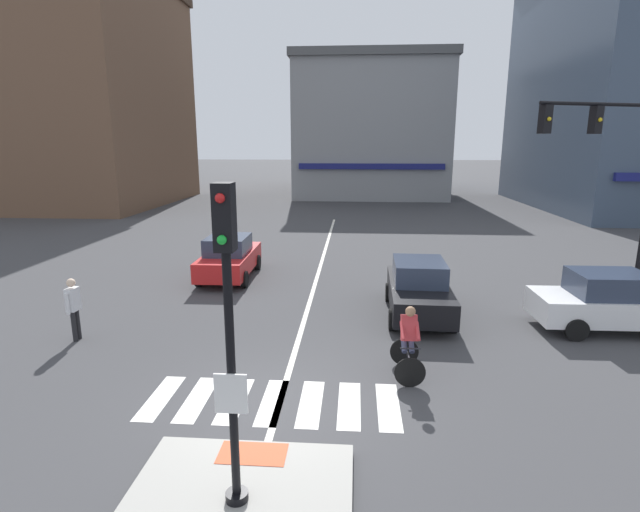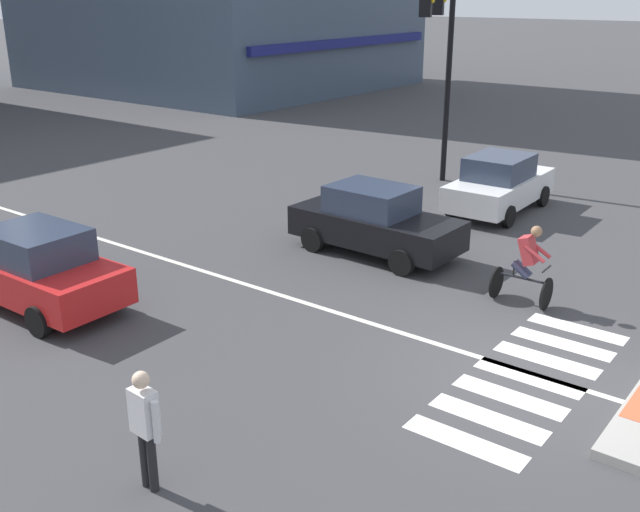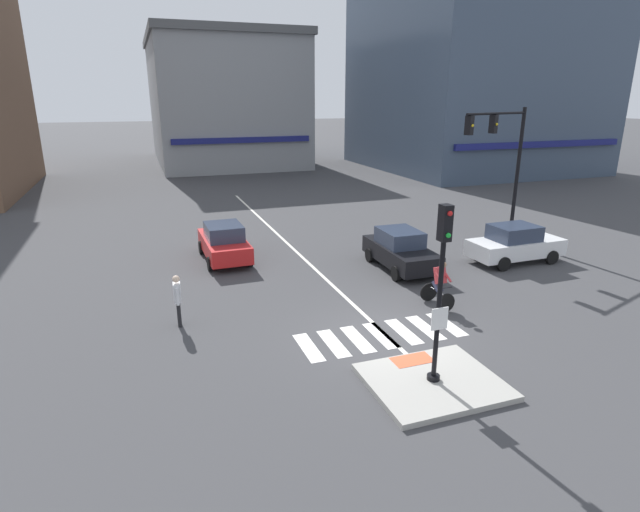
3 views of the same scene
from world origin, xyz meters
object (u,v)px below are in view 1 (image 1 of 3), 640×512
(car_white_cross_right, at_px, (611,302))
(car_black_eastbound_mid, at_px, (419,289))
(cyclist, at_px, (408,340))
(pedestrian_at_curb_left, at_px, (73,304))
(car_red_westbound_far, at_px, (229,257))
(signal_pole, at_px, (229,321))
(traffic_light_mast, at_px, (618,164))

(car_white_cross_right, distance_m, car_black_eastbound_mid, 5.17)
(car_white_cross_right, height_order, car_black_eastbound_mid, same)
(car_white_cross_right, height_order, cyclist, cyclist)
(pedestrian_at_curb_left, bearing_deg, car_red_westbound_far, 68.49)
(car_black_eastbound_mid, height_order, pedestrian_at_curb_left, pedestrian_at_curb_left)
(signal_pole, height_order, car_white_cross_right, signal_pole)
(car_red_westbound_far, xyz_separation_m, pedestrian_at_curb_left, (-2.46, -6.24, 0.17))
(signal_pole, xyz_separation_m, traffic_light_mast, (9.60, 10.00, 1.61))
(signal_pole, relative_size, pedestrian_at_curb_left, 2.65)
(traffic_light_mast, bearing_deg, signal_pole, -133.86)
(car_black_eastbound_mid, height_order, car_red_westbound_far, same)
(car_white_cross_right, relative_size, car_red_westbound_far, 1.00)
(car_white_cross_right, xyz_separation_m, cyclist, (-5.82, -3.21, 0.06))
(car_red_westbound_far, relative_size, cyclist, 2.46)
(signal_pole, xyz_separation_m, car_red_westbound_far, (-3.18, 11.89, -2.00))
(traffic_light_mast, xyz_separation_m, car_white_cross_right, (-1.00, -2.59, -3.62))
(signal_pole, xyz_separation_m, cyclist, (2.78, 4.20, -1.94))
(car_red_westbound_far, distance_m, cyclist, 9.73)
(signal_pole, distance_m, pedestrian_at_curb_left, 8.19)
(cyclist, bearing_deg, signal_pole, -123.52)
(car_white_cross_right, distance_m, pedestrian_at_curb_left, 14.35)
(traffic_light_mast, relative_size, cyclist, 3.81)
(signal_pole, bearing_deg, car_black_eastbound_mid, 67.01)
(car_red_westbound_far, distance_m, pedestrian_at_curb_left, 6.71)
(car_red_westbound_far, xyz_separation_m, cyclist, (5.96, -7.69, 0.06))
(car_red_westbound_far, height_order, pedestrian_at_curb_left, pedestrian_at_curb_left)
(pedestrian_at_curb_left, bearing_deg, signal_pole, -45.05)
(car_red_westbound_far, bearing_deg, car_black_eastbound_mid, -28.41)
(car_black_eastbound_mid, bearing_deg, signal_pole, -112.99)
(traffic_light_mast, bearing_deg, car_white_cross_right, -111.17)
(signal_pole, relative_size, traffic_light_mast, 0.69)
(traffic_light_mast, relative_size, car_black_eastbound_mid, 1.55)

